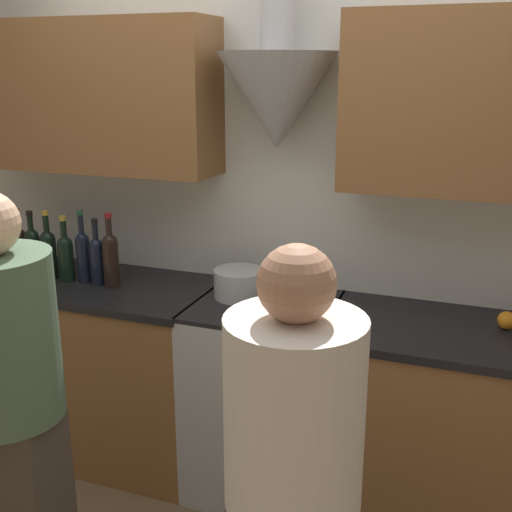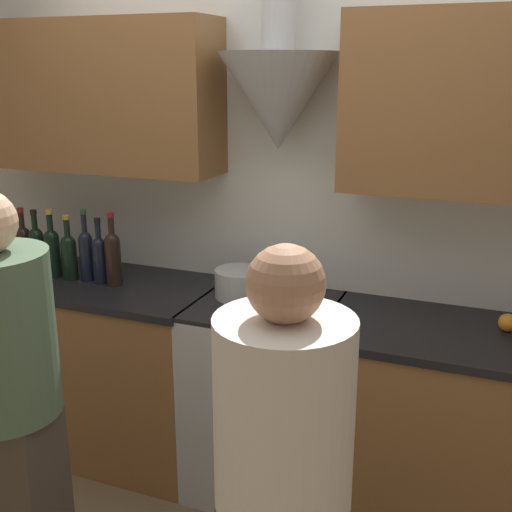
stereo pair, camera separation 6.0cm
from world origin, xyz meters
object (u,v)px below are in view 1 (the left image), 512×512
at_px(wine_bottle_5, 66,256).
at_px(person_foreground_right, 292,496).
at_px(wine_bottle_3, 33,250).
at_px(stove_range, 264,396).
at_px(wine_bottle_6, 83,254).
at_px(wine_bottle_2, 20,248).
at_px(wine_bottle_8, 111,257).
at_px(stock_pot, 239,283).
at_px(wine_bottle_7, 97,258).
at_px(orange_fruit, 507,320).
at_px(wine_bottle_1, 3,246).
at_px(person_foreground_left, 8,405).
at_px(mixing_bowl, 292,303).
at_px(wine_bottle_4, 49,251).

height_order(wine_bottle_5, person_foreground_right, person_foreground_right).
xyz_separation_m(wine_bottle_3, person_foreground_right, (1.70, -1.08, -0.22)).
height_order(stove_range, wine_bottle_6, wine_bottle_6).
height_order(wine_bottle_2, wine_bottle_8, wine_bottle_8).
bearing_deg(wine_bottle_5, stock_pot, 5.16).
relative_size(wine_bottle_2, wine_bottle_7, 1.04).
bearing_deg(orange_fruit, wine_bottle_6, -177.36).
xyz_separation_m(wine_bottle_5, orange_fruit, (2.02, 0.11, -0.09)).
xyz_separation_m(wine_bottle_1, person_foreground_right, (1.89, -1.09, -0.22)).
relative_size(stove_range, stock_pot, 4.02).
xyz_separation_m(wine_bottle_5, person_foreground_left, (0.49, -1.00, -0.19)).
relative_size(mixing_bowl, orange_fruit, 3.11).
xyz_separation_m(wine_bottle_1, orange_fruit, (2.41, 0.10, -0.10)).
bearing_deg(orange_fruit, wine_bottle_8, -176.65).
relative_size(wine_bottle_1, wine_bottle_6, 0.97).
distance_m(stock_pot, person_foreground_right, 1.33).
xyz_separation_m(wine_bottle_6, wine_bottle_8, (0.16, -0.01, 0.01)).
height_order(stove_range, wine_bottle_2, wine_bottle_2).
relative_size(stove_range, wine_bottle_5, 2.83).
distance_m(stock_pot, person_foreground_left, 1.15).
bearing_deg(person_foreground_left, wine_bottle_5, 116.04).
height_order(wine_bottle_3, person_foreground_right, person_foreground_right).
distance_m(wine_bottle_5, wine_bottle_6, 0.09).
bearing_deg(wine_bottle_3, person_foreground_left, -55.64).
distance_m(stove_range, wine_bottle_2, 1.43).
bearing_deg(wine_bottle_4, stove_range, 1.53).
bearing_deg(wine_bottle_3, wine_bottle_6, 4.02).
bearing_deg(wine_bottle_6, mixing_bowl, -0.74).
distance_m(stove_range, stock_pot, 0.54).
height_order(wine_bottle_8, stock_pot, wine_bottle_8).
relative_size(wine_bottle_5, mixing_bowl, 1.44).
relative_size(stove_range, wine_bottle_6, 2.59).
relative_size(wine_bottle_3, wine_bottle_4, 0.98).
xyz_separation_m(wine_bottle_8, stock_pot, (0.63, 0.07, -0.08)).
bearing_deg(wine_bottle_8, wine_bottle_5, -178.66).
distance_m(wine_bottle_7, stock_pot, 0.71).
height_order(wine_bottle_1, wine_bottle_5, wine_bottle_1).
relative_size(wine_bottle_2, orange_fruit, 4.61).
distance_m(stove_range, wine_bottle_7, 1.03).
height_order(stove_range, wine_bottle_5, wine_bottle_5).
bearing_deg(stove_range, wine_bottle_7, -178.40).
relative_size(wine_bottle_6, person_foreground_right, 0.23).
bearing_deg(wine_bottle_1, wine_bottle_7, 0.40).
bearing_deg(mixing_bowl, wine_bottle_6, 179.26).
bearing_deg(wine_bottle_5, stove_range, 2.03).
bearing_deg(wine_bottle_5, person_foreground_left, -63.96).
height_order(wine_bottle_1, wine_bottle_6, wine_bottle_6).
relative_size(stock_pot, mixing_bowl, 1.01).
height_order(wine_bottle_4, orange_fruit, wine_bottle_4).
bearing_deg(person_foreground_left, wine_bottle_1, 130.93).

